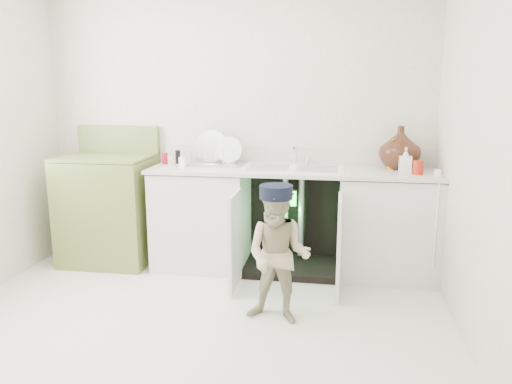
# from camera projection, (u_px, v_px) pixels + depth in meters

# --- Properties ---
(ground) EXTENTS (3.50, 3.50, 0.00)m
(ground) POSITION_uv_depth(u_px,v_px,m) (193.00, 329.00, 3.33)
(ground) COLOR silver
(ground) RESTS_ON ground
(room_shell) EXTENTS (6.00, 5.50, 1.26)m
(room_shell) POSITION_uv_depth(u_px,v_px,m) (187.00, 142.00, 3.06)
(room_shell) COLOR beige
(room_shell) RESTS_ON ground
(counter_run) EXTENTS (2.44, 1.02, 1.26)m
(counter_run) POSITION_uv_depth(u_px,v_px,m) (296.00, 216.00, 4.30)
(counter_run) COLOR silver
(counter_run) RESTS_ON ground
(avocado_stove) EXTENTS (0.78, 0.65, 1.22)m
(avocado_stove) POSITION_uv_depth(u_px,v_px,m) (109.00, 207.00, 4.54)
(avocado_stove) COLOR olive
(avocado_stove) RESTS_ON ground
(repair_worker) EXTENTS (0.50, 0.86, 0.95)m
(repair_worker) POSITION_uv_depth(u_px,v_px,m) (278.00, 254.00, 3.35)
(repair_worker) COLOR tan
(repair_worker) RESTS_ON ground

